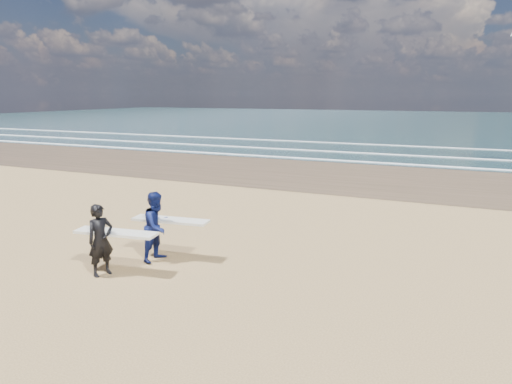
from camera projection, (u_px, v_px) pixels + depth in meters
The scene contains 2 objects.
surfer_near at pixel (103, 239), 11.57m from camera, with size 2.25×1.17×1.86m.
surfer_far at pixel (158, 226), 12.61m from camera, with size 2.25×1.26×1.95m.
Camera 1 is at (8.36, -8.06, 4.56)m, focal length 32.00 mm.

